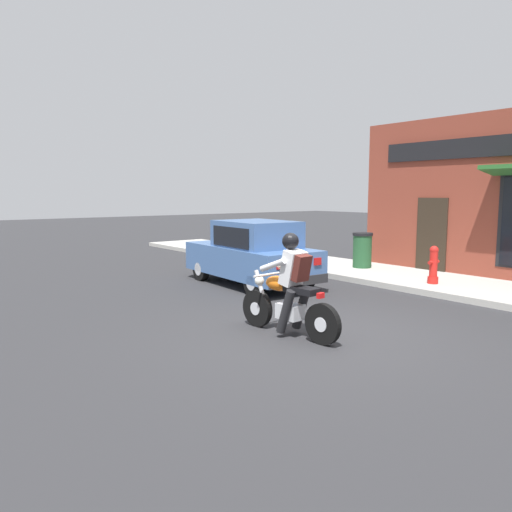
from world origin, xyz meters
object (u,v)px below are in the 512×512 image
object	(u,v)px
trash_bin	(362,250)
fire_hydrant	(433,265)
car_hatchback	(252,254)
motorcycle_with_rider	(289,293)

from	to	relation	value
trash_bin	fire_hydrant	bearing A→B (deg)	-104.60
fire_hydrant	trash_bin	distance (m)	2.77
car_hatchback	trash_bin	xyz separation A→B (m)	(3.64, -0.37, -0.13)
motorcycle_with_rider	trash_bin	size ratio (longest dim) A/B	2.06
fire_hydrant	motorcycle_with_rider	bearing A→B (deg)	-171.84
car_hatchback	trash_bin	size ratio (longest dim) A/B	3.95
car_hatchback	trash_bin	bearing A→B (deg)	-5.73
car_hatchback	fire_hydrant	xyz separation A→B (m)	(2.94, -3.05, -0.19)
car_hatchback	trash_bin	world-z (taller)	car_hatchback
motorcycle_with_rider	car_hatchback	distance (m)	4.38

